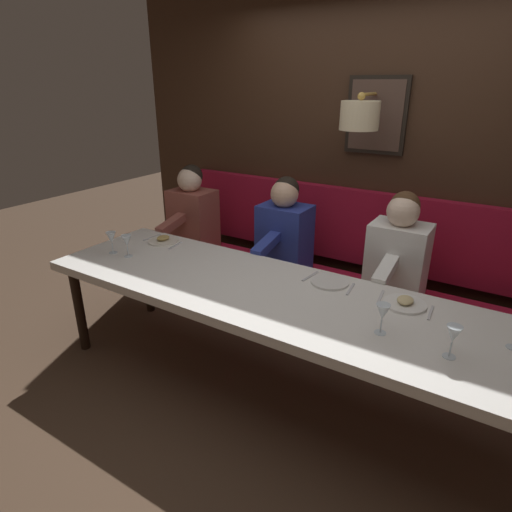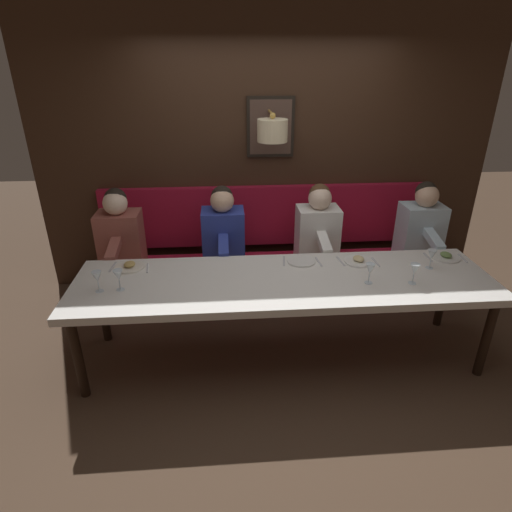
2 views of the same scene
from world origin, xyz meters
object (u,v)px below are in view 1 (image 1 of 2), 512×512
Objects in this scene: diner_far at (192,211)px; wine_glass_3 at (127,241)px; diner_middle at (284,229)px; dining_table at (282,302)px; diner_near at (398,251)px; wine_glass_4 at (383,313)px; wine_glass_1 at (111,238)px; wine_glass_0 at (453,335)px.

wine_glass_3 is (-0.96, -0.20, 0.04)m from diner_far.
diner_far is (0.00, 0.97, 0.00)m from diner_middle.
dining_table is 1.01m from diner_middle.
diner_near is 1.00× the size of diner_middle.
wine_glass_1 is at bearing 89.25° from wine_glass_4.
diner_near is at bearing -26.92° from dining_table.
wine_glass_3 is at bearing 93.68° from dining_table.
wine_glass_4 reaches higher than dining_table.
wine_glass_4 is (-0.04, -1.87, 0.00)m from wine_glass_3.
wine_glass_3 and wine_glass_4 have the same top height.
diner_far is at bearing 64.21° from wine_glass_4.
dining_table is 19.96× the size of wine_glass_4.
diner_middle is 1.23m from wine_glass_3.
wine_glass_1 is at bearing -177.10° from diner_far.
wine_glass_0 is 0.33m from wine_glass_4.
wine_glass_0 and wine_glass_3 have the same top height.
diner_middle is at bearing 54.29° from wine_glass_0.
diner_near is at bearing -60.31° from wine_glass_3.
wine_glass_0 is at bearing -91.81° from wine_glass_3.
diner_middle is at bearing 27.97° from dining_table.
diner_middle reaches higher than wine_glass_4.
diner_far reaches higher than dining_table.
diner_near is 1.02m from wine_glass_4.
dining_table is at bearing -86.21° from wine_glass_1.
diner_far reaches higher than wine_glass_0.
wine_glass_0 is 1.00× the size of wine_glass_1.
wine_glass_3 reaches higher than dining_table.
wine_glass_0 is at bearing -125.71° from diner_middle.
dining_table is at bearing 81.21° from wine_glass_0.
dining_table is 1.69m from diner_far.
diner_near reaches higher than wine_glass_4.
wine_glass_4 is (-1.00, -0.19, 0.04)m from diner_near.
diner_near reaches higher than dining_table.
wine_glass_4 is (-0.12, -0.63, 0.17)m from dining_table.
diner_far is (0.88, 1.44, 0.13)m from dining_table.
dining_table is 19.96× the size of wine_glass_3.
diner_near and diner_middle have the same top height.
diner_near is 4.82× the size of wine_glass_4.
wine_glass_0 is 1.00× the size of wine_glass_3.
diner_middle and diner_far have the same top height.
diner_middle is at bearing -43.34° from wine_glass_1.
wine_glass_4 is at bearing -100.58° from dining_table.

